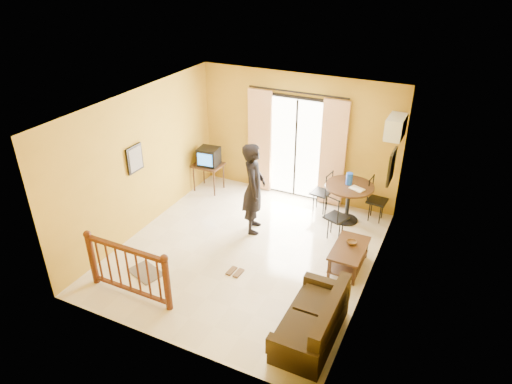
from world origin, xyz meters
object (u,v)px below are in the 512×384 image
at_px(coffee_table, 349,254).
at_px(standing_person, 254,188).
at_px(dining_table, 349,193).
at_px(television, 209,156).
at_px(sofa, 314,323).

bearing_deg(coffee_table, standing_person, 168.74).
xyz_separation_m(dining_table, coffee_table, (0.46, -1.54, -0.36)).
bearing_deg(dining_table, coffee_table, -73.41).
xyz_separation_m(television, standing_person, (1.67, -1.09, 0.08)).
relative_size(dining_table, sofa, 0.63).
height_order(dining_table, coffee_table, dining_table).
distance_m(dining_table, standing_person, 1.97).
bearing_deg(sofa, dining_table, 97.97).
height_order(coffee_table, sofa, sofa).
bearing_deg(dining_table, standing_person, -144.60).
bearing_deg(coffee_table, television, 158.05).
height_order(sofa, standing_person, standing_person).
distance_m(dining_table, sofa, 3.44).
bearing_deg(dining_table, television, -179.25).
xyz_separation_m(television, coffee_table, (3.72, -1.50, -0.56)).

